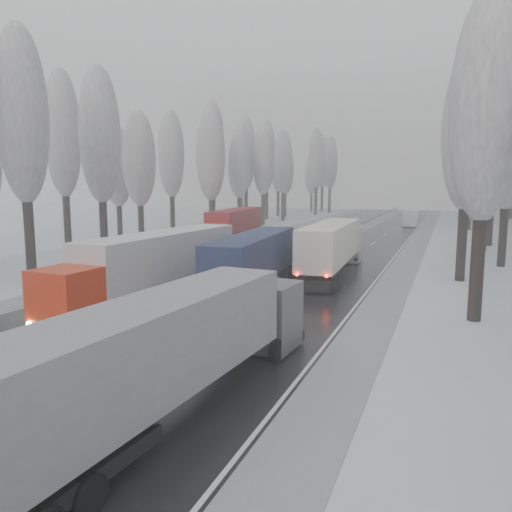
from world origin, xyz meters
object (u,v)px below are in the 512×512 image
Objects in this scene: truck_red_white at (153,264)px; truck_red_red at (233,226)px; truck_cream_box at (333,245)px; truck_grey_tarp at (176,345)px; truck_blue_box at (258,259)px; box_truck_distant at (410,218)px.

truck_red_red is at bearing 105.92° from truck_red_white.
truck_red_white is at bearing -122.73° from truck_cream_box.
truck_red_red is at bearing 115.71° from truck_grey_tarp.
truck_red_white is (-8.44, 11.83, 0.22)m from truck_grey_tarp.
truck_grey_tarp is at bearing -82.38° from truck_blue_box.
truck_red_red is (-10.52, 19.77, 0.21)m from truck_blue_box.
truck_red_red reaches higher than truck_grey_tarp.
truck_blue_box is (-3.83, 16.88, 0.07)m from truck_grey_tarp.
truck_grey_tarp is 17.31m from truck_blue_box.
truck_red_white reaches higher than truck_grey_tarp.
truck_cream_box is 15.26m from truck_red_white.
truck_red_red is (-5.92, 24.82, 0.06)m from truck_red_white.
truck_blue_box is at bearing -113.19° from truck_cream_box.
truck_red_white is at bearing -101.91° from box_truck_distant.
truck_red_red reaches higher than truck_cream_box.
truck_red_white is at bearing -84.27° from truck_red_red.
truck_blue_box is 22.40m from truck_red_red.
truck_grey_tarp is 0.93× the size of truck_cream_box.
box_truck_distant is at bearing 83.79° from truck_red_white.
truck_red_white is at bearing -137.52° from truck_blue_box.
truck_cream_box is (-0.76, 25.02, 0.17)m from truck_grey_tarp.
truck_grey_tarp is 2.04× the size of box_truck_distant.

